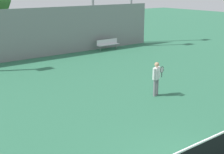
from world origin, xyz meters
TOP-DOWN VIEW (x-y plane):
  - tennis_player at (3.44, 5.44)m, footprint 0.56×0.47m
  - bench_by_gate at (8.20, 15.90)m, footprint 2.03×0.40m
  - back_fence at (0.00, 16.58)m, footprint 25.63×0.06m

SIDE VIEW (x-z plane):
  - bench_by_gate at x=8.20m, z-range 0.10..0.95m
  - tennis_player at x=3.44m, z-range 0.11..1.76m
  - back_fence at x=0.00m, z-range 0.00..3.58m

